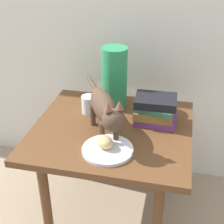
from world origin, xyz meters
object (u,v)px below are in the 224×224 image
bread_roll (104,142)px  candle_jar (89,105)px  book_stack (155,110)px  plate (108,150)px  cat (105,109)px  side_table (112,141)px  green_vase (114,78)px

bread_roll → candle_jar: bearing=117.2°
book_stack → candle_jar: book_stack is taller
bread_roll → plate: bearing=-20.6°
bread_roll → cat: size_ratio=0.19×
side_table → bread_roll: bread_roll is taller
side_table → bread_roll: size_ratio=8.77×
side_table → green_vase: size_ratio=2.34×
side_table → green_vase: green_vase is taller
side_table → plate: plate is taller
bread_roll → candle_jar: 0.32m
book_stack → bread_roll: bearing=-123.9°
book_stack → candle_jar: bearing=175.3°
plate → book_stack: book_stack is taller
plate → book_stack: bearing=59.0°
bread_roll → cat: (-0.02, 0.10, 0.09)m
bread_roll → green_vase: (-0.04, 0.38, 0.11)m
cat → candle_jar: (-0.13, 0.18, -0.09)m
bread_roll → candle_jar: size_ratio=0.94×
green_vase → book_stack: bearing=-29.4°
candle_jar → cat: bearing=-55.5°
side_table → candle_jar: (-0.14, 0.11, 0.11)m
side_table → cat: size_ratio=1.63×
cat → green_vase: bearing=94.4°
bread_roll → candle_jar: (-0.15, 0.28, -0.00)m
cat → green_vase: (-0.02, 0.28, 0.02)m
cat → candle_jar: size_ratio=5.07×
candle_jar → side_table: bearing=-39.2°
plate → side_table: bearing=97.0°
plate → green_vase: green_vase is taller
side_table → cat: 0.22m
side_table → plate: size_ratio=3.41×
side_table → book_stack: bearing=25.8°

